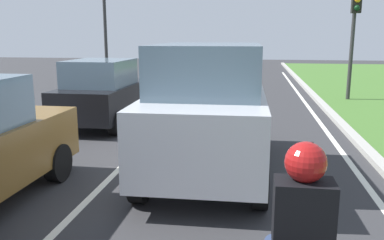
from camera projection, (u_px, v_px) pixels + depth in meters
name	position (u px, v px, depth m)	size (l,w,h in m)	color
ground_plane	(192.00, 121.00, 11.68)	(60.00, 60.00, 0.00)	#2D2D30
lane_line_center	(168.00, 120.00, 11.78)	(0.12, 32.00, 0.01)	silver
lane_line_right_edge	(322.00, 125.00, 11.15)	(0.12, 32.00, 0.01)	silver
curb_right	(341.00, 123.00, 11.06)	(0.24, 48.00, 0.12)	#9E9B93
car_suv_ahead	(209.00, 108.00, 7.14)	(2.03, 4.53, 2.28)	#B7BABF
car_hatchback_far	(104.00, 93.00, 11.08)	(1.78, 3.73, 1.78)	black
rider_person	(302.00, 219.00, 2.79)	(0.50, 0.40, 1.16)	black
traffic_light_near_right	(355.00, 20.00, 14.52)	(0.32, 0.50, 4.47)	#2D2D2D
traffic_light_overhead_left	(103.00, 8.00, 17.37)	(0.32, 0.50, 5.24)	#2D2D2D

